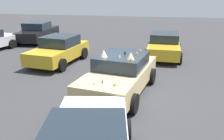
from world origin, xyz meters
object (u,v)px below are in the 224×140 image
at_px(art_car_decorated, 120,74).
at_px(parked_sedan_far_right, 38,32).
at_px(parked_sedan_behind_left, 59,50).
at_px(parked_sedan_row_back_center, 164,45).

bearing_deg(art_car_decorated, parked_sedan_far_right, -128.36).
xyz_separation_m(art_car_decorated, parked_sedan_behind_left, (3.37, 3.92, -0.02)).
relative_size(parked_sedan_behind_left, parked_sedan_row_back_center, 1.03).
bearing_deg(parked_sedan_row_back_center, parked_sedan_far_right, -105.39).
height_order(parked_sedan_far_right, parked_sedan_behind_left, parked_sedan_far_right).
distance_m(art_car_decorated, parked_sedan_row_back_center, 6.03).
bearing_deg(parked_sedan_far_right, parked_sedan_behind_left, -146.26).
distance_m(art_car_decorated, parked_sedan_behind_left, 5.17).
xyz_separation_m(art_car_decorated, parked_sedan_far_right, (8.66, 7.93, -0.02)).
bearing_deg(parked_sedan_row_back_center, parked_sedan_behind_left, -65.05).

